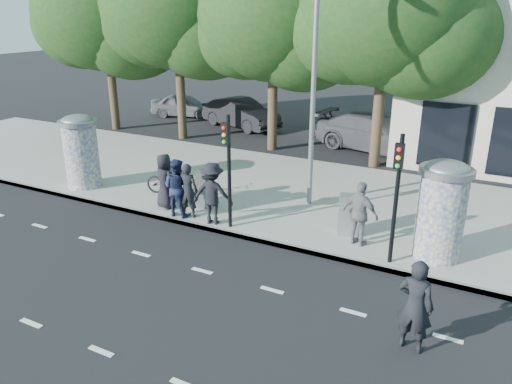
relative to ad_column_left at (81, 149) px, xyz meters
The scene contains 26 objects.
ground 8.63m from the ad_column_left, 32.01° to the right, with size 120.00×120.00×0.00m, color black.
sidewalk 7.94m from the ad_column_left, 22.62° to the left, with size 40.00×8.00×0.15m, color gray.
curb 7.41m from the ad_column_left, ahead, with size 40.00×0.10×0.16m, color slate.
lane_dash_near 9.95m from the ad_column_left, 42.94° to the right, with size 32.00×0.12×0.01m, color silver.
lane_dash_far 7.99m from the ad_column_left, 23.29° to the right, with size 32.00×0.12×0.01m, color silver.
ad_column_left is the anchor object (origin of this frame).
ad_column_right 12.40m from the ad_column_left, ahead, with size 1.36×1.36×2.65m.
traffic_pole_near 6.67m from the ad_column_left, ahead, with size 0.22×0.31×3.40m.
traffic_pole_far 11.44m from the ad_column_left, ahead, with size 0.22×0.31×3.40m.
street_lamp 8.90m from the ad_column_left, 14.94° to the left, with size 0.25×0.93×8.00m.
tree_far_left 10.92m from the ad_column_left, 125.94° to the left, with size 7.20×7.20×9.26m.
tree_mid_left 9.50m from the ad_column_left, 99.23° to the left, with size 7.20×7.20×9.57m.
tree_near_left 10.07m from the ad_column_left, 65.71° to the left, with size 6.80×6.80×8.97m.
tree_center 12.62m from the ad_column_left, 41.88° to the left, with size 7.00×7.00×9.30m.
ped_a 4.01m from the ad_column_left, ahead, with size 0.89×0.58×1.82m, color black.
ped_b 5.13m from the ad_column_left, ahead, with size 0.64×0.42×1.75m, color black.
ped_c 4.75m from the ad_column_left, ahead, with size 0.90×0.70×1.85m, color #192340.
ped_d 6.05m from the ad_column_left, ahead, with size 1.24×0.71×1.91m, color black.
ped_e 10.38m from the ad_column_left, ahead, with size 1.07×0.61×1.83m, color slate.
man_road 13.13m from the ad_column_left, 16.64° to the right, with size 0.71×0.47×1.95m, color black.
bicycle 3.61m from the ad_column_left, 12.11° to the left, with size 1.90×0.66×1.00m, color black.
cabinet_left 5.15m from the ad_column_left, ahead, with size 0.55×0.40×1.16m, color gray.
cabinet_right 9.95m from the ad_column_left, ahead, with size 0.58×0.42×1.22m, color gray.
car_left 13.26m from the ad_column_left, 109.31° to the left, with size 4.03×1.62×1.37m, color slate.
car_mid 11.53m from the ad_column_left, 89.25° to the left, with size 4.85×1.69×1.60m, color black.
car_right 13.07m from the ad_column_left, 52.03° to the left, with size 5.71×2.32×1.66m, color #4B4D52.
Camera 1 is at (6.46, -7.96, 6.38)m, focal length 35.00 mm.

